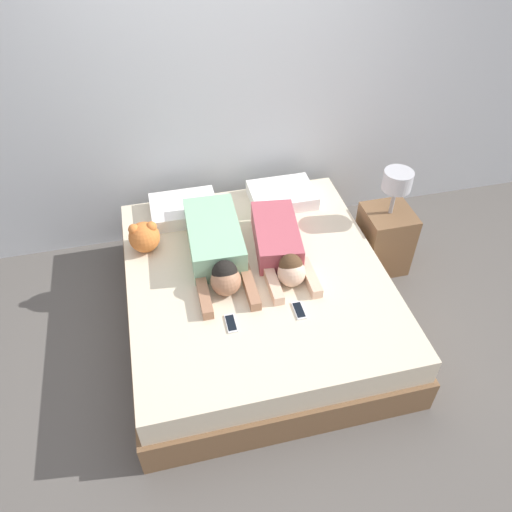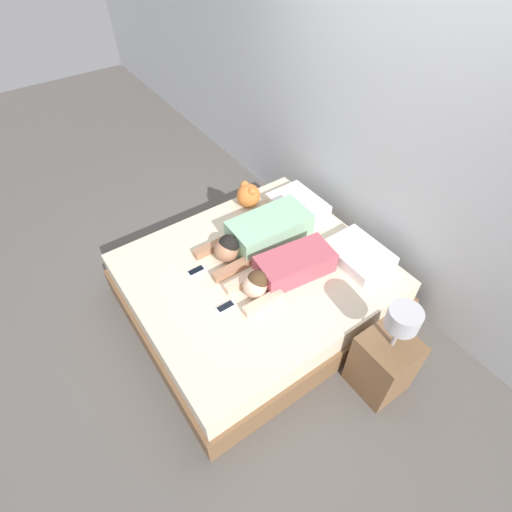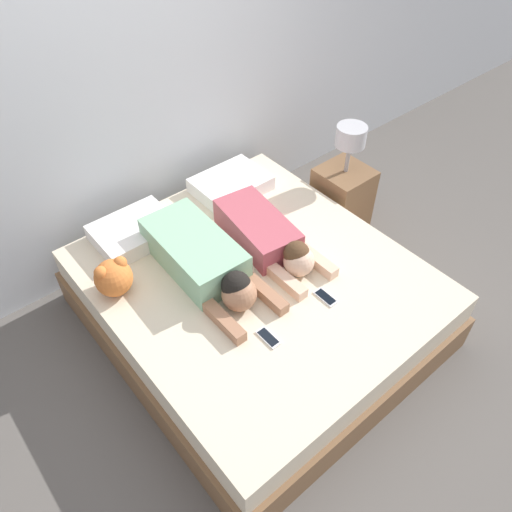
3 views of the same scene
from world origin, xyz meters
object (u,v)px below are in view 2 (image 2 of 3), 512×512
Objects in this scene: person_left at (260,233)px; cell_phone_right at (225,307)px; pillow_head_left at (298,205)px; bed at (256,287)px; nightstand at (384,360)px; cell_phone_left at (196,271)px; plush_toy at (248,195)px; person_right at (284,270)px; pillow_head_right at (358,254)px.

cell_phone_right is (0.42, -0.61, -0.10)m from person_left.
cell_phone_right is at bearing -63.56° from pillow_head_left.
bed is 0.47m from person_left.
nightstand reaches higher than pillow_head_left.
cell_phone_right is (0.44, 0.00, 0.00)m from cell_phone_left.
bed is at bearing -62.41° from pillow_head_left.
bed is 8.67× the size of plush_toy.
cell_phone_left is (-0.26, -0.41, 0.25)m from bed.
person_right is at bearing 48.92° from cell_phone_left.
plush_toy reaches higher than cell_phone_right.
pillow_head_left is (-0.40, 0.76, 0.29)m from bed.
pillow_head_right is 1.19m from cell_phone_right.
cell_phone_left is at bearing -83.35° from pillow_head_left.
person_right reaches higher than pillow_head_right.
cell_phone_right is 1.23m from plush_toy.
pillow_head_right is at bearing 62.41° from bed.
plush_toy is at bearing -133.62° from pillow_head_left.
person_right is at bearing -106.65° from pillow_head_right.
nightstand is (1.14, 0.32, 0.09)m from bed.
person_left is at bearing 87.64° from cell_phone_left.
cell_phone_right is at bearing 0.39° from cell_phone_left.
pillow_head_left is 0.57× the size of person_right.
pillow_head_right reaches higher than cell_phone_left.
plush_toy reaches higher than pillow_head_left.
pillow_head_right is 3.44× the size of cell_phone_right.
person_left is at bearing 138.98° from bed.
bed is 2.27× the size of person_right.
plush_toy is 0.26× the size of nightstand.
bed is 0.91m from plush_toy.
pillow_head_left is at bearing 96.65° from cell_phone_left.
pillow_head_right is 0.84m from person_left.
pillow_head_left reaches higher than cell_phone_left.
pillow_head_right is at bearing 16.90° from plush_toy.
person_right is (0.21, 0.12, 0.33)m from bed.
cell_phone_left is at bearing -179.61° from cell_phone_right.
bed is 1.19m from nightstand.
person_right is 6.03× the size of cell_phone_left.
person_left is at bearing 169.32° from person_right.
person_right is (0.44, -0.08, -0.01)m from person_left.
bed is 0.90m from pillow_head_right.
plush_toy is (-0.48, 0.22, 0.01)m from person_left.
person_right reaches higher than cell_phone_right.
pillow_head_right is at bearing 60.75° from cell_phone_left.
plush_toy reaches higher than bed.
bed is at bearing -41.02° from person_left.
pillow_head_right is at bearing 149.71° from nightstand.
person_left is at bearing -23.97° from plush_toy.
plush_toy is (-0.92, 0.30, 0.03)m from person_right.
plush_toy is at bearing -163.10° from pillow_head_right.
cell_phone_right is 1.21m from nightstand.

